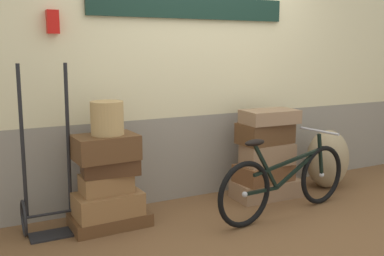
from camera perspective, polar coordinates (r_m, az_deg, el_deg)
The scene contains 16 objects.
ground at distance 4.31m, azimuth 6.65°, elevation -11.65°, with size 10.21×5.20×0.06m, color brown.
station_building at distance 4.74m, azimuth 1.37°, elevation 8.18°, with size 8.21×0.74×2.80m.
suitcase_0 at distance 4.12m, azimuth -10.53°, elevation -11.52°, with size 0.68×0.41×0.12m, color brown.
suitcase_1 at distance 4.03m, azimuth -10.75°, elevation -9.58°, with size 0.58×0.35×0.20m, color olive.
suitcase_2 at distance 4.00m, azimuth -11.00°, elevation -7.01°, with size 0.44×0.27×0.16m, color olive.
suitcase_3 at distance 3.98m, azimuth -10.51°, elevation -4.79°, with size 0.49×0.32×0.14m, color #4C2D19.
suitcase_4 at distance 3.89m, azimuth -11.06°, elevation -2.45°, with size 0.53×0.36×0.21m, color brown.
suitcase_5 at distance 4.85m, azimuth 9.55°, elevation -7.69°, with size 0.72×0.37×0.19m, color #937051.
suitcase_6 at distance 4.76m, azimuth 9.23°, elevation -5.67°, with size 0.59×0.35×0.19m, color brown.
suitcase_7 at distance 4.71m, azimuth 9.69°, elevation -3.33°, with size 0.53×0.30×0.22m, color #937051.
suitcase_8 at distance 4.69m, azimuth 9.40°, elevation -0.64°, with size 0.56×0.33×0.22m, color brown.
suitcase_9 at distance 4.64m, azimuth 9.99°, elevation 1.46°, with size 0.56×0.34×0.14m, color #937051.
wicker_basket at distance 3.87m, azimuth -10.88°, elevation 1.27°, with size 0.28×0.28×0.29m, color tan.
luggage_trolley at distance 4.03m, azimuth -17.90°, elevation -8.35°, with size 0.46×0.38×1.46m.
burlap_sack at distance 5.28m, azimuth 17.07°, elevation -3.83°, with size 0.50×0.43×0.66m, color #9E8966.
bicycle at distance 4.32m, azimuth 11.95°, elevation -6.75°, with size 1.65×0.46×0.79m.
Camera 1 is at (-2.24, -3.32, 1.57)m, focal length 41.40 mm.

